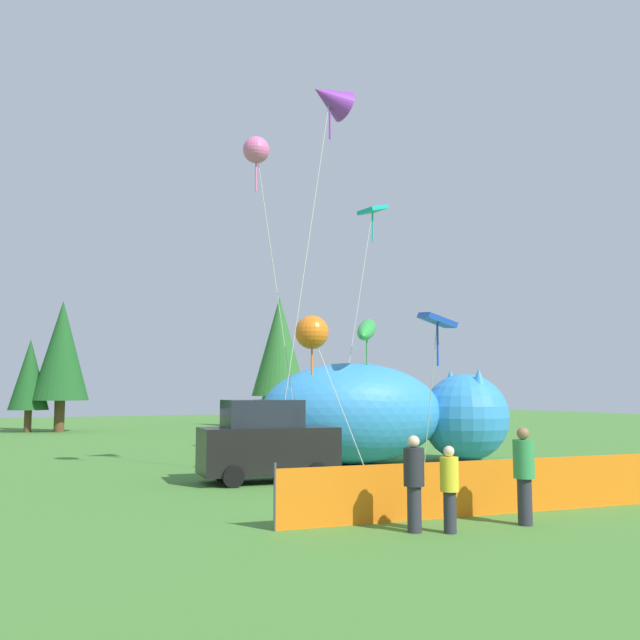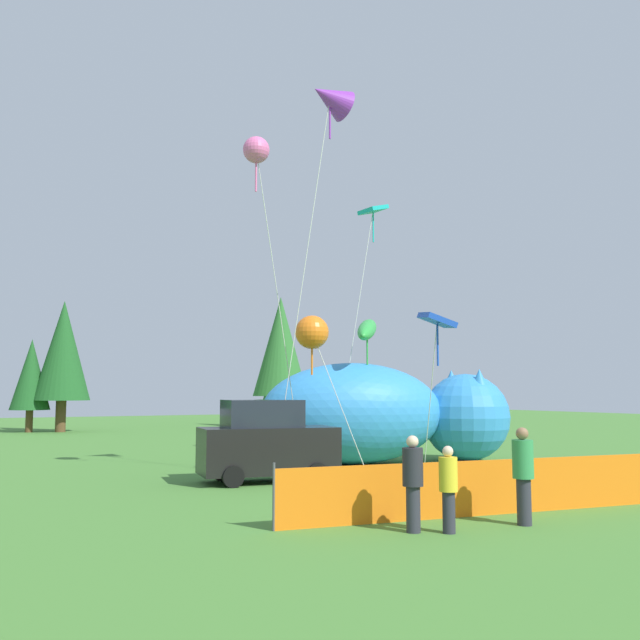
{
  "view_description": "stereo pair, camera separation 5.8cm",
  "coord_description": "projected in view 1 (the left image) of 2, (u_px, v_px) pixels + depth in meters",
  "views": [
    {
      "loc": [
        -10.21,
        -14.89,
        2.57
      ],
      "look_at": [
        -0.35,
        3.4,
        4.65
      ],
      "focal_mm": 40.0,
      "sensor_mm": 36.0,
      "label": 1
    },
    {
      "loc": [
        -10.16,
        -14.91,
        2.57
      ],
      "look_at": [
        -0.35,
        3.4,
        4.65
      ],
      "focal_mm": 40.0,
      "sensor_mm": 36.0,
      "label": 2
    }
  ],
  "objects": [
    {
      "name": "horizon_tree_east",
      "position": [
        280.0,
        369.0,
        55.74
      ],
      "size": [
        2.95,
        2.95,
        7.03
      ],
      "color": "brown",
      "rests_on": "ground"
    },
    {
      "name": "kite_purple_delta",
      "position": [
        330.0,
        99.0,
        21.89
      ],
      "size": [
        2.13,
        1.55,
        12.2
      ],
      "color": "silver",
      "rests_on": "ground"
    },
    {
      "name": "spectator_in_yellow_shirt",
      "position": [
        414.0,
        479.0,
        13.07
      ],
      "size": [
        0.38,
        0.38,
        1.75
      ],
      "color": "#2D2D38",
      "rests_on": "ground"
    },
    {
      "name": "kite_green_fish",
      "position": [
        367.0,
        330.0,
        25.12
      ],
      "size": [
        2.47,
        3.58,
        5.4
      ],
      "color": "silver",
      "rests_on": "ground"
    },
    {
      "name": "horizon_tree_west",
      "position": [
        279.0,
        347.0,
        50.85
      ],
      "size": [
        3.91,
        3.91,
        9.32
      ],
      "color": "brown",
      "rests_on": "ground"
    },
    {
      "name": "horizon_tree_mid",
      "position": [
        30.0,
        375.0,
        44.83
      ],
      "size": [
        2.45,
        2.45,
        5.85
      ],
      "color": "brown",
      "rests_on": "ground"
    },
    {
      "name": "spectator_in_red_shirt",
      "position": [
        524.0,
        471.0,
        13.79
      ],
      "size": [
        0.41,
        0.41,
        1.87
      ],
      "color": "#2D2D38",
      "rests_on": "ground"
    },
    {
      "name": "ground_plane",
      "position": [
        398.0,
        495.0,
        17.6
      ],
      "size": [
        120.0,
        120.0,
        0.0
      ],
      "primitive_type": "plane",
      "color": "#477F33"
    },
    {
      "name": "safety_fence",
      "position": [
        480.0,
        488.0,
        14.79
      ],
      "size": [
        8.93,
        1.14,
        1.24
      ],
      "rotation": [
        0.0,
        0.0,
        -0.12
      ],
      "color": "orange",
      "rests_on": "ground"
    },
    {
      "name": "spectator_in_white_shirt",
      "position": [
        449.0,
        485.0,
        12.99
      ],
      "size": [
        0.34,
        0.34,
        1.57
      ],
      "color": "#2D2D38",
      "rests_on": "ground"
    },
    {
      "name": "folding_chair",
      "position": [
        546.0,
        476.0,
        17.22
      ],
      "size": [
        0.64,
        0.64,
        0.87
      ],
      "rotation": [
        0.0,
        0.0,
        2.16
      ],
      "color": "#267F33",
      "rests_on": "ground"
    },
    {
      "name": "kite_blue_box",
      "position": [
        437.0,
        323.0,
        20.25
      ],
      "size": [
        1.29,
        2.29,
        4.84
      ],
      "color": "silver",
      "rests_on": "ground"
    },
    {
      "name": "kite_orange_flower",
      "position": [
        312.0,
        333.0,
        21.68
      ],
      "size": [
        1.78,
        1.77,
        4.87
      ],
      "color": "silver",
      "rests_on": "ground"
    },
    {
      "name": "inflatable_cat",
      "position": [
        382.0,
        417.0,
        25.45
      ],
      "size": [
        9.5,
        5.07,
        3.57
      ],
      "rotation": [
        0.0,
        0.0,
        -0.23
      ],
      "color": "#338CD8",
      "rests_on": "ground"
    },
    {
      "name": "kite_pink_octopus",
      "position": [
        257.0,
        152.0,
        21.63
      ],
      "size": [
        2.73,
        1.77,
        10.28
      ],
      "color": "silver",
      "rests_on": "ground"
    },
    {
      "name": "kite_teal_diamond",
      "position": [
        372.0,
        215.0,
        28.19
      ],
      "size": [
        2.41,
        1.05,
        9.94
      ],
      "color": "silver",
      "rests_on": "ground"
    },
    {
      "name": "horizon_tree_northeast",
      "position": [
        62.0,
        351.0,
        45.29
      ],
      "size": [
        3.49,
        3.49,
        8.34
      ],
      "color": "brown",
      "rests_on": "ground"
    },
    {
      "name": "parked_car",
      "position": [
        267.0,
        442.0,
        20.26
      ],
      "size": [
        4.06,
        2.3,
        2.32
      ],
      "rotation": [
        0.0,
        0.0,
        -0.15
      ],
      "color": "black",
      "rests_on": "ground"
    }
  ]
}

